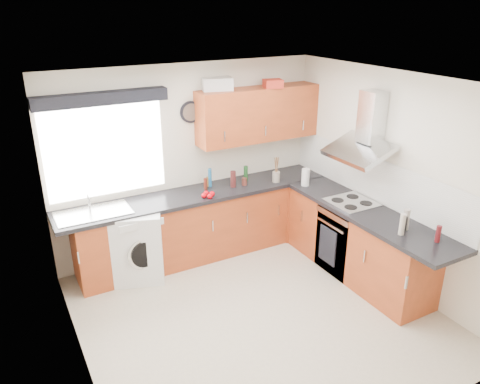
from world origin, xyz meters
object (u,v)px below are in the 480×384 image
extractor_hood (365,133)px  upper_cabinets (258,114)px  washing_machine (137,244)px  oven (348,238)px

extractor_hood → upper_cabinets: size_ratio=0.46×
upper_cabinets → washing_machine: upper_cabinets is taller
oven → upper_cabinets: (-0.55, 1.32, 1.38)m
oven → washing_machine: size_ratio=0.96×
extractor_hood → upper_cabinets: bearing=116.1°
washing_machine → extractor_hood: bearing=-4.3°
upper_cabinets → washing_machine: size_ratio=1.91×
extractor_hood → oven: bearing=180.0°
extractor_hood → upper_cabinets: (-0.65, 1.33, 0.03)m
upper_cabinets → oven: bearing=-67.5°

